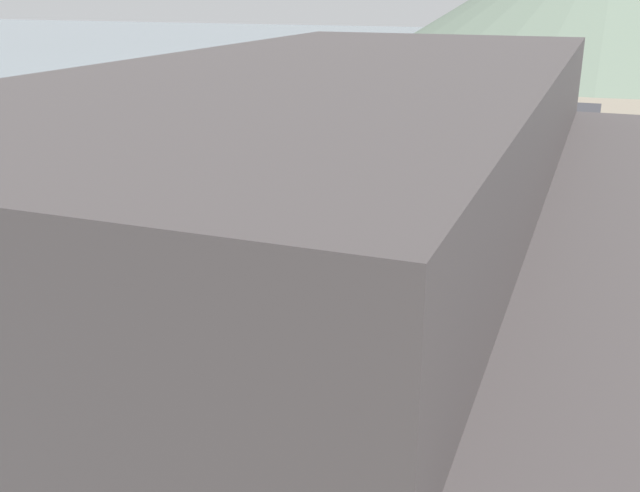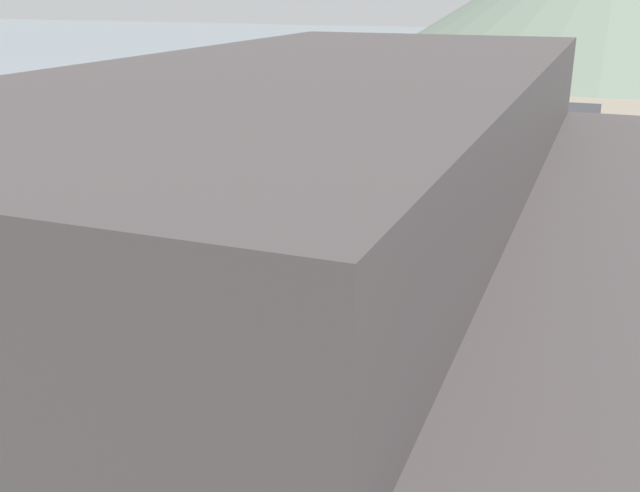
{
  "view_description": "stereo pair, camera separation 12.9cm",
  "coord_description": "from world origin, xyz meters",
  "px_view_note": "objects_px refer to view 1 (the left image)",
  "views": [
    {
      "loc": [
        11.01,
        -0.44,
        10.13
      ],
      "look_at": [
        2.83,
        20.68,
        2.11
      ],
      "focal_mm": 41.14,
      "sensor_mm": 36.0,
      "label": 1
    },
    {
      "loc": [
        11.13,
        -0.39,
        10.13
      ],
      "look_at": [
        2.83,
        20.68,
        2.11
      ],
      "focal_mm": 41.14,
      "sensor_mm": 36.0,
      "label": 2
    }
  ],
  "objects_px": {
    "boat_moored_nearest": "(358,295)",
    "boat_midriver_drifting": "(504,130)",
    "boat_midriver_upstream": "(252,465)",
    "boat_upstream_distant": "(472,166)",
    "boat_moored_third": "(395,154)",
    "house_waterfront_tall": "(525,240)",
    "boat_moored_second": "(416,136)",
    "house_waterfront_second": "(512,373)",
    "boat_moored_far": "(443,210)"
  },
  "relations": [
    {
      "from": "boat_moored_nearest",
      "to": "boat_midriver_drifting",
      "type": "relative_size",
      "value": 1.1
    },
    {
      "from": "boat_midriver_upstream",
      "to": "boat_upstream_distant",
      "type": "distance_m",
      "value": 30.59
    },
    {
      "from": "boat_moored_third",
      "to": "boat_midriver_drifting",
      "type": "xyz_separation_m",
      "value": [
        5.37,
        10.38,
        0.09
      ]
    },
    {
      "from": "house_waterfront_tall",
      "to": "boat_midriver_upstream",
      "type": "bearing_deg",
      "value": -126.61
    },
    {
      "from": "boat_moored_second",
      "to": "boat_upstream_distant",
      "type": "distance_m",
      "value": 9.28
    },
    {
      "from": "house_waterfront_second",
      "to": "house_waterfront_tall",
      "type": "relative_size",
      "value": 1.26
    },
    {
      "from": "boat_midriver_upstream",
      "to": "boat_moored_third",
      "type": "bearing_deg",
      "value": 100.14
    },
    {
      "from": "boat_moored_nearest",
      "to": "boat_midriver_drifting",
      "type": "bearing_deg",
      "value": 89.32
    },
    {
      "from": "boat_moored_second",
      "to": "house_waterfront_second",
      "type": "height_order",
      "value": "house_waterfront_second"
    },
    {
      "from": "boat_moored_third",
      "to": "boat_midriver_drifting",
      "type": "relative_size",
      "value": 0.78
    },
    {
      "from": "boat_midriver_upstream",
      "to": "house_waterfront_tall",
      "type": "bearing_deg",
      "value": 53.39
    },
    {
      "from": "boat_moored_nearest",
      "to": "boat_upstream_distant",
      "type": "relative_size",
      "value": 1.19
    },
    {
      "from": "boat_midriver_drifting",
      "to": "house_waterfront_tall",
      "type": "xyz_separation_m",
      "value": [
        5.17,
        -36.04,
        3.69
      ]
    },
    {
      "from": "boat_moored_third",
      "to": "house_waterfront_tall",
      "type": "xyz_separation_m",
      "value": [
        10.54,
        -25.66,
        3.78
      ]
    },
    {
      "from": "boat_moored_second",
      "to": "boat_midriver_drifting",
      "type": "xyz_separation_m",
      "value": [
        5.55,
        4.31,
        0.08
      ]
    },
    {
      "from": "boat_moored_third",
      "to": "boat_moored_far",
      "type": "distance_m",
      "value": 12.5
    },
    {
      "from": "boat_moored_nearest",
      "to": "house_waterfront_tall",
      "type": "bearing_deg",
      "value": -30.43
    },
    {
      "from": "boat_midriver_drifting",
      "to": "boat_upstream_distant",
      "type": "distance_m",
      "value": 11.91
    },
    {
      "from": "boat_midriver_drifting",
      "to": "house_waterfront_tall",
      "type": "height_order",
      "value": "house_waterfront_tall"
    },
    {
      "from": "boat_moored_nearest",
      "to": "house_waterfront_second",
      "type": "relative_size",
      "value": 0.69
    },
    {
      "from": "boat_upstream_distant",
      "to": "boat_moored_third",
      "type": "bearing_deg",
      "value": 163.52
    },
    {
      "from": "boat_midriver_drifting",
      "to": "house_waterfront_second",
      "type": "distance_m",
      "value": 43.75
    },
    {
      "from": "boat_moored_second",
      "to": "boat_moored_third",
      "type": "height_order",
      "value": "boat_moored_second"
    },
    {
      "from": "boat_upstream_distant",
      "to": "house_waterfront_tall",
      "type": "height_order",
      "value": "house_waterfront_tall"
    },
    {
      "from": "boat_upstream_distant",
      "to": "house_waterfront_tall",
      "type": "relative_size",
      "value": 0.73
    },
    {
      "from": "boat_moored_far",
      "to": "boat_midriver_upstream",
      "type": "relative_size",
      "value": 0.98
    },
    {
      "from": "boat_midriver_drifting",
      "to": "boat_upstream_distant",
      "type": "height_order",
      "value": "boat_midriver_drifting"
    },
    {
      "from": "boat_moored_far",
      "to": "boat_moored_nearest",
      "type": "bearing_deg",
      "value": -92.68
    },
    {
      "from": "boat_upstream_distant",
      "to": "boat_moored_far",
      "type": "bearing_deg",
      "value": -87.96
    },
    {
      "from": "boat_midriver_drifting",
      "to": "boat_midriver_upstream",
      "type": "bearing_deg",
      "value": -89.5
    },
    {
      "from": "boat_moored_third",
      "to": "boat_upstream_distant",
      "type": "relative_size",
      "value": 0.84
    },
    {
      "from": "boat_moored_second",
      "to": "house_waterfront_tall",
      "type": "distance_m",
      "value": 33.7
    },
    {
      "from": "house_waterfront_second",
      "to": "boat_midriver_upstream",
      "type": "bearing_deg",
      "value": 172.49
    },
    {
      "from": "boat_midriver_upstream",
      "to": "boat_moored_nearest",
      "type": "bearing_deg",
      "value": 94.49
    },
    {
      "from": "boat_moored_far",
      "to": "boat_upstream_distant",
      "type": "height_order",
      "value": "boat_moored_far"
    },
    {
      "from": "boat_upstream_distant",
      "to": "house_waterfront_second",
      "type": "relative_size",
      "value": 0.58
    },
    {
      "from": "boat_moored_second",
      "to": "boat_moored_far",
      "type": "height_order",
      "value": "boat_moored_far"
    },
    {
      "from": "boat_moored_second",
      "to": "boat_moored_third",
      "type": "xyz_separation_m",
      "value": [
        0.18,
        -6.07,
        -0.01
      ]
    },
    {
      "from": "boat_midriver_upstream",
      "to": "boat_moored_second",
      "type": "bearing_deg",
      "value": 98.81
    },
    {
      "from": "boat_moored_second",
      "to": "boat_midriver_upstream",
      "type": "height_order",
      "value": "boat_moored_second"
    },
    {
      "from": "boat_moored_nearest",
      "to": "house_waterfront_tall",
      "type": "height_order",
      "value": "house_waterfront_tall"
    },
    {
      "from": "boat_moored_nearest",
      "to": "boat_moored_far",
      "type": "height_order",
      "value": "boat_moored_nearest"
    },
    {
      "from": "boat_moored_nearest",
      "to": "boat_moored_third",
      "type": "xyz_separation_m",
      "value": [
        -4.98,
        22.39,
        -0.06
      ]
    },
    {
      "from": "boat_moored_second",
      "to": "boat_moored_third",
      "type": "relative_size",
      "value": 1.36
    },
    {
      "from": "house_waterfront_second",
      "to": "house_waterfront_tall",
      "type": "bearing_deg",
      "value": 94.78
    },
    {
      "from": "boat_moored_nearest",
      "to": "boat_upstream_distant",
      "type": "distance_m",
      "value": 20.87
    },
    {
      "from": "boat_moored_nearest",
      "to": "house_waterfront_second",
      "type": "height_order",
      "value": "house_waterfront_second"
    },
    {
      "from": "boat_upstream_distant",
      "to": "house_waterfront_tall",
      "type": "xyz_separation_m",
      "value": [
        5.38,
        -24.13,
        3.78
      ]
    },
    {
      "from": "boat_moored_third",
      "to": "house_waterfront_tall",
      "type": "distance_m",
      "value": 27.99
    },
    {
      "from": "boat_moored_second",
      "to": "boat_upstream_distant",
      "type": "height_order",
      "value": "boat_moored_second"
    }
  ]
}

